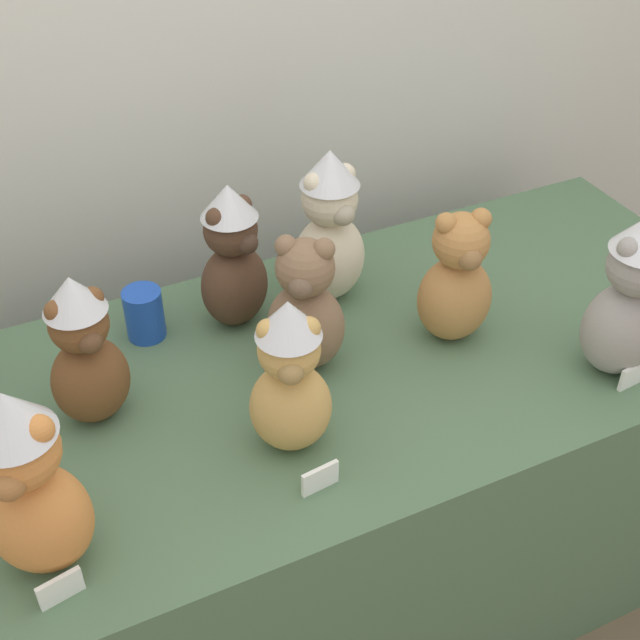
# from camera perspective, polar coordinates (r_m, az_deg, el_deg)

# --- Properties ---
(display_table) EXTENTS (1.94, 0.80, 0.73)m
(display_table) POSITION_cam_1_polar(r_m,az_deg,el_deg) (1.97, 0.00, -11.13)
(display_table) COLOR #4C6B4C
(display_table) RESTS_ON ground_plane
(teddy_bear_ash) EXTENTS (0.18, 0.16, 0.36)m
(teddy_bear_ash) POSITION_cam_1_polar(r_m,az_deg,el_deg) (1.70, 19.95, 1.37)
(teddy_bear_ash) COLOR gray
(teddy_bear_ash) RESTS_ON display_table
(teddy_bear_cocoa) EXTENTS (0.18, 0.17, 0.33)m
(teddy_bear_cocoa) POSITION_cam_1_polar(r_m,az_deg,el_deg) (1.74, -5.80, 4.12)
(teddy_bear_cocoa) COLOR #4C3323
(teddy_bear_cocoa) RESTS_ON display_table
(teddy_bear_caramel) EXTENTS (0.18, 0.16, 0.30)m
(teddy_bear_caramel) POSITION_cam_1_polar(r_m,az_deg,el_deg) (1.73, 9.04, 2.58)
(teddy_bear_caramel) COLOR #B27A42
(teddy_bear_caramel) RESTS_ON display_table
(teddy_bear_chestnut) EXTENTS (0.16, 0.14, 0.31)m
(teddy_bear_chestnut) POSITION_cam_1_polar(r_m,az_deg,el_deg) (1.57, -15.32, -2.08)
(teddy_bear_chestnut) COLOR brown
(teddy_bear_chestnut) RESTS_ON display_table
(teddy_bear_honey) EXTENTS (0.18, 0.17, 0.32)m
(teddy_bear_honey) POSITION_cam_1_polar(r_m,az_deg,el_deg) (1.46, -2.01, -3.91)
(teddy_bear_honey) COLOR tan
(teddy_bear_honey) RESTS_ON display_table
(teddy_bear_ginger) EXTENTS (0.21, 0.20, 0.36)m
(teddy_bear_ginger) POSITION_cam_1_polar(r_m,az_deg,el_deg) (1.33, -18.72, -10.36)
(teddy_bear_ginger) COLOR #D17F3D
(teddy_bear_ginger) RESTS_ON display_table
(teddy_bear_mocha) EXTENTS (0.20, 0.19, 0.30)m
(teddy_bear_mocha) POSITION_cam_1_polar(r_m,az_deg,el_deg) (1.63, -0.96, 0.77)
(teddy_bear_mocha) COLOR #7F6047
(teddy_bear_mocha) RESTS_ON display_table
(teddy_bear_cream) EXTENTS (0.17, 0.15, 0.35)m
(teddy_bear_cream) POSITION_cam_1_polar(r_m,az_deg,el_deg) (1.80, 0.64, 6.08)
(teddy_bear_cream) COLOR beige
(teddy_bear_cream) RESTS_ON display_table
(party_cup_blue) EXTENTS (0.08, 0.08, 0.11)m
(party_cup_blue) POSITION_cam_1_polar(r_m,az_deg,el_deg) (1.79, -11.58, 0.41)
(party_cup_blue) COLOR blue
(party_cup_blue) RESTS_ON display_table
(name_card_front_left) EXTENTS (0.07, 0.02, 0.05)m
(name_card_front_left) POSITION_cam_1_polar(r_m,az_deg,el_deg) (1.47, 0.01, -10.46)
(name_card_front_left) COLOR white
(name_card_front_left) RESTS_ON display_table
(name_card_front_middle) EXTENTS (0.07, 0.02, 0.05)m
(name_card_front_middle) POSITION_cam_1_polar(r_m,az_deg,el_deg) (1.40, -16.83, -16.68)
(name_card_front_middle) COLOR white
(name_card_front_middle) RESTS_ON display_table
(name_card_front_right) EXTENTS (0.07, 0.01, 0.05)m
(name_card_front_right) POSITION_cam_1_polar(r_m,az_deg,el_deg) (1.76, 20.09, -3.46)
(name_card_front_right) COLOR white
(name_card_front_right) RESTS_ON display_table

